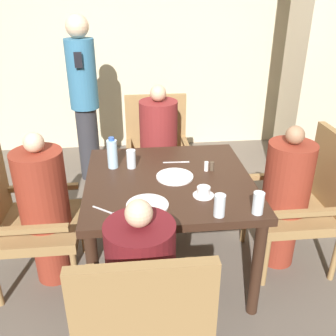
{
  "coord_description": "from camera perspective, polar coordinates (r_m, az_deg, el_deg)",
  "views": [
    {
      "loc": [
        -0.23,
        -2.15,
        1.87
      ],
      "look_at": [
        0.0,
        0.05,
        0.79
      ],
      "focal_mm": 40.0,
      "sensor_mm": 36.0,
      "label": 1
    }
  ],
  "objects": [
    {
      "name": "water_bottle",
      "position": [
        2.58,
        -8.48,
        2.19
      ],
      "size": [
        0.07,
        0.07,
        0.22
      ],
      "color": "#A3C6DB",
      "rests_on": "dining_table"
    },
    {
      "name": "glass_tall_mid",
      "position": [
        2.58,
        -5.63,
        1.38
      ],
      "size": [
        0.06,
        0.06,
        0.13
      ],
      "color": "silver",
      "rests_on": "dining_table"
    },
    {
      "name": "plate_main_left",
      "position": [
        2.46,
        1.04,
        -1.32
      ],
      "size": [
        0.24,
        0.24,
        0.01
      ],
      "color": "white",
      "rests_on": "dining_table"
    },
    {
      "name": "chair_right_side",
      "position": [
        2.81,
        20.29,
        -4.35
      ],
      "size": [
        0.56,
        0.56,
        0.99
      ],
      "color": "olive",
      "rests_on": "ground_plane"
    },
    {
      "name": "chair_near_corner",
      "position": [
        1.8,
        -3.72,
        -22.59
      ],
      "size": [
        0.56,
        0.56,
        0.99
      ],
      "color": "olive",
      "rests_on": "ground_plane"
    },
    {
      "name": "diner_in_near_chair",
      "position": [
        1.89,
        -3.97,
        -18.61
      ],
      "size": [
        0.32,
        0.32,
        1.06
      ],
      "color": "#5B1419",
      "rests_on": "ground_plane"
    },
    {
      "name": "plate_main_right",
      "position": [
        2.15,
        -3.16,
        -5.67
      ],
      "size": [
        0.24,
        0.24,
        0.01
      ],
      "color": "white",
      "rests_on": "dining_table"
    },
    {
      "name": "glass_tall_near",
      "position": [
        2.11,
        13.59,
        -5.22
      ],
      "size": [
        0.06,
        0.06,
        0.13
      ],
      "color": "silver",
      "rests_on": "dining_table"
    },
    {
      "name": "diner_in_far_chair",
      "position": [
        3.24,
        -1.41,
        2.8
      ],
      "size": [
        0.32,
        0.32,
        1.16
      ],
      "color": "maroon",
      "rests_on": "ground_plane"
    },
    {
      "name": "glass_tall_far",
      "position": [
        2.05,
        7.86,
        -5.68
      ],
      "size": [
        0.06,
        0.06,
        0.13
      ],
      "color": "silver",
      "rests_on": "dining_table"
    },
    {
      "name": "pepper_shaker",
      "position": [
        2.55,
        6.71,
        0.26
      ],
      "size": [
        0.03,
        0.03,
        0.06
      ],
      "color": "#4C3D2D",
      "rests_on": "dining_table"
    },
    {
      "name": "teacup_with_saucer",
      "position": [
        2.25,
        5.43,
        -3.67
      ],
      "size": [
        0.13,
        0.13,
        0.06
      ],
      "color": "white",
      "rests_on": "dining_table"
    },
    {
      "name": "fork_beside_plate",
      "position": [
        2.12,
        -9.18,
        -6.59
      ],
      "size": [
        0.15,
        0.12,
        0.0
      ],
      "color": "silver",
      "rests_on": "dining_table"
    },
    {
      "name": "knife_beside_plate",
      "position": [
        2.67,
        1.48,
        0.9
      ],
      "size": [
        0.19,
        0.02,
        0.0
      ],
      "color": "silver",
      "rests_on": "dining_table"
    },
    {
      "name": "standing_host",
      "position": [
        3.84,
        -12.67,
        10.56
      ],
      "size": [
        0.28,
        0.32,
        1.65
      ],
      "color": "#2D2D33",
      "rests_on": "ground_plane"
    },
    {
      "name": "chair_far_side",
      "position": [
        3.41,
        -1.62,
        2.75
      ],
      "size": [
        0.56,
        0.56,
        0.99
      ],
      "color": "olive",
      "rests_on": "ground_plane"
    },
    {
      "name": "diner_in_left_chair",
      "position": [
        2.59,
        -18.27,
        -5.87
      ],
      "size": [
        0.32,
        0.32,
        1.09
      ],
      "color": "maroon",
      "rests_on": "ground_plane"
    },
    {
      "name": "dining_table",
      "position": [
        2.49,
        0.13,
        -3.53
      ],
      "size": [
        1.08,
        1.07,
        0.74
      ],
      "color": "#331E14",
      "rests_on": "ground_plane"
    },
    {
      "name": "wall_back",
      "position": [
        4.6,
        -3.3,
        20.12
      ],
      "size": [
        8.0,
        0.06,
        2.8
      ],
      "color": "beige",
      "rests_on": "ground_plane"
    },
    {
      "name": "ground_plane",
      "position": [
        2.86,
        0.12,
        -14.77
      ],
      "size": [
        16.0,
        16.0,
        0.0
      ],
      "primitive_type": "plane",
      "color": "#60564C"
    },
    {
      "name": "salt_shaker",
      "position": [
        2.55,
        5.85,
        0.26
      ],
      "size": [
        0.03,
        0.03,
        0.07
      ],
      "color": "white",
      "rests_on": "dining_table"
    },
    {
      "name": "diner_in_right_chair",
      "position": [
        2.74,
        17.44,
        -4.16
      ],
      "size": [
        0.32,
        0.32,
        1.07
      ],
      "color": "maroon",
      "rests_on": "ground_plane"
    },
    {
      "name": "pillar_stone",
      "position": [
        3.87,
        22.22,
        16.5
      ],
      "size": [
        0.48,
        0.48,
        2.7
      ],
      "color": "beige",
      "rests_on": "ground_plane"
    },
    {
      "name": "chair_left_side",
      "position": [
        2.65,
        -21.45,
        -6.58
      ],
      "size": [
        0.56,
        0.56,
        0.99
      ],
      "color": "olive",
      "rests_on": "ground_plane"
    }
  ]
}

